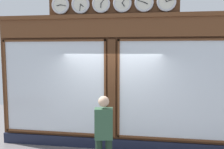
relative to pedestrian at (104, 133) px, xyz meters
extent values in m
cube|color=#4C2B16|center=(0.06, -1.57, 0.76)|extent=(6.13, 0.30, 3.38)
cube|color=#191E33|center=(0.06, -1.40, -0.79)|extent=(6.13, 0.08, 0.28)
cube|color=brown|center=(0.06, -1.38, 2.22)|extent=(6.01, 0.08, 0.47)
cube|color=brown|center=(0.06, -1.40, 2.50)|extent=(6.26, 0.20, 0.10)
cube|color=silver|center=(-1.50, -1.41, 0.68)|extent=(2.72, 0.02, 2.41)
cube|color=brown|center=(-1.50, -1.39, 1.91)|extent=(2.82, 0.04, 0.05)
cube|color=brown|center=(-1.50, -1.39, -0.56)|extent=(2.82, 0.04, 0.05)
cube|color=brown|center=(-0.12, -1.39, 0.68)|extent=(0.05, 0.04, 2.51)
cube|color=silver|center=(1.62, -1.41, 0.68)|extent=(2.72, 0.02, 2.41)
cube|color=brown|center=(1.62, -1.39, 1.91)|extent=(2.82, 0.04, 0.05)
cube|color=brown|center=(1.62, -1.39, -0.56)|extent=(2.82, 0.04, 0.05)
cube|color=brown|center=(3.00, -1.39, 0.68)|extent=(0.05, 0.04, 2.51)
cube|color=brown|center=(0.23, -1.39, 0.68)|extent=(0.05, 0.04, 2.51)
cube|color=#4C2B16|center=(0.06, -1.39, 0.68)|extent=(0.20, 0.10, 2.51)
cube|color=#4C2B16|center=(0.06, -1.44, 2.80)|extent=(3.27, 0.06, 0.64)
cylinder|color=silver|center=(-1.26, -1.36, 2.80)|extent=(0.37, 0.02, 0.37)
torus|color=silver|center=(-1.26, -1.36, 2.80)|extent=(0.46, 0.05, 0.46)
cube|color=black|center=(-1.23, -1.35, 2.85)|extent=(0.06, 0.01, 0.10)
cube|color=black|center=(-1.33, -1.35, 2.83)|extent=(0.15, 0.01, 0.06)
sphere|color=black|center=(-1.26, -1.35, 2.80)|extent=(0.02, 0.02, 0.02)
cylinder|color=silver|center=(-0.73, -1.36, 2.80)|extent=(0.37, 0.02, 0.37)
torus|color=silver|center=(-0.73, -1.36, 2.80)|extent=(0.46, 0.05, 0.46)
cube|color=black|center=(-0.78, -1.35, 2.78)|extent=(0.10, 0.01, 0.06)
cube|color=black|center=(-0.66, -1.35, 2.83)|extent=(0.15, 0.01, 0.06)
sphere|color=black|center=(-0.73, -1.35, 2.80)|extent=(0.02, 0.02, 0.02)
cylinder|color=silver|center=(-0.21, -1.36, 2.80)|extent=(0.37, 0.02, 0.37)
torus|color=silver|center=(-0.21, -1.36, 2.80)|extent=(0.46, 0.05, 0.46)
cube|color=black|center=(-0.23, -1.35, 2.76)|extent=(0.07, 0.01, 0.09)
cube|color=black|center=(-0.25, -1.35, 2.87)|extent=(0.10, 0.01, 0.14)
sphere|color=black|center=(-0.21, -1.35, 2.80)|extent=(0.02, 0.02, 0.02)
cylinder|color=silver|center=(0.32, -1.36, 2.80)|extent=(0.37, 0.02, 0.37)
torus|color=silver|center=(0.32, -1.36, 2.80)|extent=(0.45, 0.05, 0.45)
cube|color=black|center=(0.32, -1.35, 2.75)|extent=(0.02, 0.01, 0.10)
cube|color=black|center=(0.27, -1.35, 2.87)|extent=(0.11, 0.01, 0.13)
sphere|color=black|center=(0.32, -1.35, 2.80)|extent=(0.02, 0.02, 0.02)
cylinder|color=silver|center=(0.85, -1.36, 2.80)|extent=(0.37, 0.02, 0.37)
torus|color=silver|center=(0.85, -1.36, 2.80)|extent=(0.47, 0.06, 0.47)
cube|color=black|center=(0.81, -1.35, 2.77)|extent=(0.09, 0.01, 0.08)
cube|color=black|center=(0.86, -1.35, 2.72)|extent=(0.03, 0.01, 0.16)
sphere|color=black|center=(0.85, -1.35, 2.80)|extent=(0.02, 0.02, 0.02)
cylinder|color=silver|center=(1.37, -1.36, 2.80)|extent=(0.37, 0.02, 0.37)
torus|color=silver|center=(1.37, -1.36, 2.80)|extent=(0.47, 0.06, 0.47)
cube|color=black|center=(1.42, -1.35, 2.79)|extent=(0.10, 0.01, 0.04)
cube|color=black|center=(1.30, -1.35, 2.79)|extent=(0.16, 0.01, 0.04)
sphere|color=black|center=(1.37, -1.35, 2.80)|extent=(0.02, 0.02, 0.02)
cube|color=#33563D|center=(0.00, 0.00, 0.20)|extent=(0.39, 0.28, 0.62)
sphere|color=tan|center=(0.00, 0.00, 0.65)|extent=(0.22, 0.22, 0.22)
camera|label=1|loc=(-0.89, 4.59, 1.67)|focal=38.50mm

